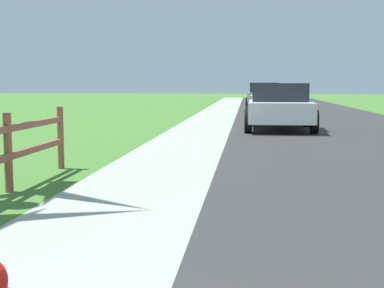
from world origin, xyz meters
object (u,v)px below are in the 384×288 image
at_px(parked_suv_white, 279,107).
at_px(parked_car_beige, 271,100).
at_px(parked_car_silver, 264,95).
at_px(parked_car_black, 271,93).

relative_size(parked_suv_white, parked_car_beige, 0.97).
relative_size(parked_car_beige, parked_car_silver, 0.90).
relative_size(parked_suv_white, parked_car_silver, 0.87).
height_order(parked_suv_white, parked_car_beige, parked_suv_white).
height_order(parked_car_beige, parked_car_black, parked_car_black).
height_order(parked_suv_white, parked_car_silver, parked_car_silver).
height_order(parked_car_silver, parked_car_black, parked_car_silver).
xyz_separation_m(parked_suv_white, parked_car_black, (0.73, 24.62, 0.02)).
xyz_separation_m(parked_car_silver, parked_car_black, (0.76, 8.59, -0.01)).
bearing_deg(parked_car_silver, parked_suv_white, -89.92).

